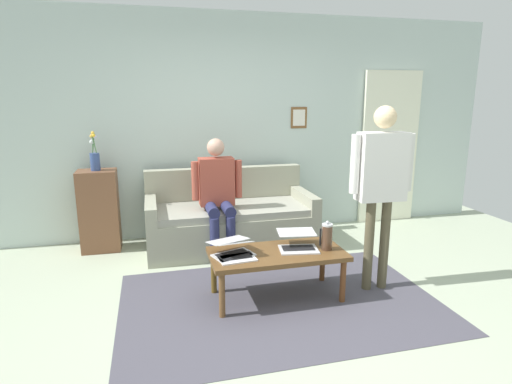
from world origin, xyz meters
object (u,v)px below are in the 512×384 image
object	(u,v)px
french_press	(327,237)
person_standing	(381,175)
interior_door	(389,148)
person_seated	(218,190)
laptop_left	(298,243)
laptop_center	(236,253)
laptop_right	(231,250)
side_shelf	(99,211)
coffee_table	(277,257)
flower_vase	(95,158)
couch	(230,221)

from	to	relation	value
french_press	person_standing	size ratio (longest dim) A/B	0.16
interior_door	person_seated	world-z (taller)	interior_door
laptop_left	laptop_center	bearing A→B (deg)	8.05
laptop_right	side_shelf	distance (m)	1.99
coffee_table	french_press	size ratio (longest dim) A/B	4.42
laptop_right	person_standing	distance (m)	1.44
person_seated	side_shelf	bearing A→B (deg)	-19.81
laptop_right	flower_vase	size ratio (longest dim) A/B	0.95
french_press	flower_vase	world-z (taller)	flower_vase
laptop_right	person_standing	xyz separation A→B (m)	(-1.31, 0.08, 0.59)
french_press	side_shelf	xyz separation A→B (m)	(2.03, -1.67, -0.08)
interior_door	couch	distance (m)	2.48
person_standing	person_seated	bearing A→B (deg)	-43.95
couch	laptop_right	size ratio (longest dim) A/B	4.65
laptop_right	french_press	size ratio (longest dim) A/B	1.55
interior_door	laptop_right	size ratio (longest dim) A/B	5.05
couch	coffee_table	bearing A→B (deg)	96.33
laptop_center	person_standing	xyz separation A→B (m)	(-1.29, 0.00, 0.59)
interior_door	person_seated	xyz separation A→B (m)	(2.49, 0.71, -0.30)
couch	person_standing	distance (m)	1.94
flower_vase	coffee_table	bearing A→B (deg)	134.81
interior_door	french_press	world-z (taller)	interior_door
side_shelf	laptop_right	bearing A→B (deg)	127.40
laptop_center	laptop_right	world-z (taller)	laptop_center
person_standing	coffee_table	bearing A→B (deg)	-2.93
coffee_table	french_press	xyz separation A→B (m)	(-0.43, 0.06, 0.17)
interior_door	couch	bearing A→B (deg)	11.83
laptop_right	side_shelf	size ratio (longest dim) A/B	0.44
couch	side_shelf	xyz separation A→B (m)	(1.45, -0.23, 0.15)
couch	side_shelf	distance (m)	1.48
laptop_left	person_seated	xyz separation A→B (m)	(0.52, -1.12, 0.26)
laptop_left	laptop_center	size ratio (longest dim) A/B	1.22
interior_door	side_shelf	distance (m)	3.82
couch	person_standing	bearing A→B (deg)	126.99
flower_vase	person_standing	world-z (taller)	person_standing
laptop_left	interior_door	bearing A→B (deg)	-137.10
coffee_table	person_standing	world-z (taller)	person_standing
laptop_left	couch	bearing A→B (deg)	-75.34
laptop_left	laptop_right	bearing A→B (deg)	0.36
french_press	couch	bearing A→B (deg)	-67.83
laptop_center	laptop_right	xyz separation A→B (m)	(0.02, -0.08, 0.00)
laptop_center	person_standing	world-z (taller)	person_standing
laptop_left	laptop_right	xyz separation A→B (m)	(0.59, 0.00, -0.00)
interior_door	laptop_center	distance (m)	3.23
laptop_right	french_press	bearing A→B (deg)	174.04
coffee_table	side_shelf	xyz separation A→B (m)	(1.60, -1.61, 0.09)
coffee_table	laptop_left	bearing A→B (deg)	-170.15
laptop_right	person_seated	bearing A→B (deg)	-93.53
laptop_right	french_press	world-z (taller)	french_press
couch	laptop_right	xyz separation A→B (m)	(0.24, 1.35, 0.16)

